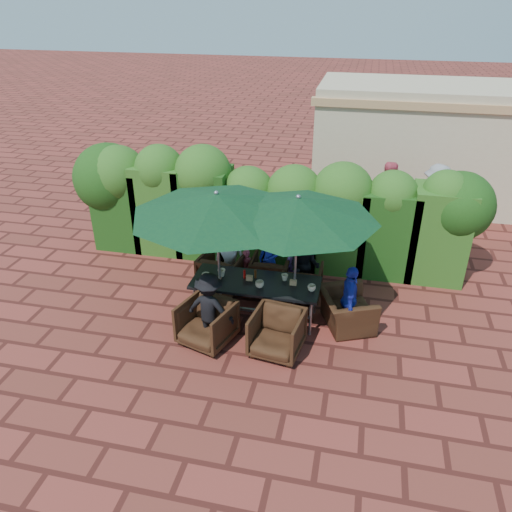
% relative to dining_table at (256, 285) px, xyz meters
% --- Properties ---
extents(ground, '(80.00, 80.00, 0.00)m').
position_rel_dining_table_xyz_m(ground, '(-0.18, -0.04, -0.68)').
color(ground, maroon).
rests_on(ground, ground).
extents(dining_table, '(2.32, 0.90, 0.75)m').
position_rel_dining_table_xyz_m(dining_table, '(0.00, 0.00, 0.00)').
color(dining_table, black).
rests_on(dining_table, ground).
extents(umbrella_left, '(3.00, 3.00, 2.46)m').
position_rel_dining_table_xyz_m(umbrella_left, '(-0.67, -0.04, 1.54)').
color(umbrella_left, gray).
rests_on(umbrella_left, ground).
extents(umbrella_right, '(2.77, 2.77, 2.46)m').
position_rel_dining_table_xyz_m(umbrella_right, '(0.70, 0.08, 1.54)').
color(umbrella_right, gray).
rests_on(umbrella_right, ground).
extents(chair_far_left, '(0.94, 0.89, 0.85)m').
position_rel_dining_table_xyz_m(chair_far_left, '(-0.88, 0.83, -0.25)').
color(chair_far_left, black).
rests_on(chair_far_left, ground).
extents(chair_far_mid, '(0.77, 0.72, 0.78)m').
position_rel_dining_table_xyz_m(chair_far_mid, '(0.08, 1.06, -0.28)').
color(chair_far_mid, black).
rests_on(chair_far_mid, ground).
extents(chair_far_right, '(0.75, 0.70, 0.76)m').
position_rel_dining_table_xyz_m(chair_far_right, '(0.75, 0.84, -0.29)').
color(chair_far_right, black).
rests_on(chair_far_right, ground).
extents(chair_near_left, '(1.02, 0.99, 0.85)m').
position_rel_dining_table_xyz_m(chair_near_left, '(-0.65, -0.93, -0.25)').
color(chair_near_left, black).
rests_on(chair_near_left, ground).
extents(chair_near_right, '(0.92, 0.87, 0.84)m').
position_rel_dining_table_xyz_m(chair_near_right, '(0.57, -0.94, -0.26)').
color(chair_near_right, black).
rests_on(chair_near_right, ground).
extents(chair_end_right, '(0.99, 1.18, 0.87)m').
position_rel_dining_table_xyz_m(chair_end_right, '(1.66, 0.08, -0.24)').
color(chair_end_right, black).
rests_on(chair_end_right, ground).
extents(adult_far_left, '(0.65, 0.42, 1.26)m').
position_rel_dining_table_xyz_m(adult_far_left, '(-0.77, 1.03, -0.04)').
color(adult_far_left, silver).
rests_on(adult_far_left, ground).
extents(adult_far_mid, '(0.60, 0.55, 1.33)m').
position_rel_dining_table_xyz_m(adult_far_mid, '(0.06, 1.01, -0.01)').
color(adult_far_mid, '#1F29A9').
rests_on(adult_far_mid, ground).
extents(adult_far_right, '(0.66, 0.45, 1.28)m').
position_rel_dining_table_xyz_m(adult_far_right, '(0.76, 0.96, -0.03)').
color(adult_far_right, black).
rests_on(adult_far_right, ground).
extents(adult_near_left, '(0.88, 0.49, 1.31)m').
position_rel_dining_table_xyz_m(adult_near_left, '(-0.61, -0.86, -0.02)').
color(adult_near_left, black).
rests_on(adult_near_left, ground).
extents(adult_end_right, '(0.45, 0.78, 1.28)m').
position_rel_dining_table_xyz_m(adult_end_right, '(1.69, -0.05, -0.04)').
color(adult_end_right, '#1F29A9').
rests_on(adult_end_right, ground).
extents(child_left, '(0.35, 0.31, 0.84)m').
position_rel_dining_table_xyz_m(child_left, '(-0.41, 0.98, -0.25)').
color(child_left, '#CE485E').
rests_on(child_left, ground).
extents(child_right, '(0.30, 0.25, 0.74)m').
position_rel_dining_table_xyz_m(child_right, '(0.46, 1.07, -0.30)').
color(child_right, '#7F49A0').
rests_on(child_right, ground).
extents(pedestrian_a, '(1.58, 0.66, 1.65)m').
position_rel_dining_table_xyz_m(pedestrian_a, '(1.25, 4.21, 0.15)').
color(pedestrian_a, '#24863D').
rests_on(pedestrian_a, ground).
extents(pedestrian_b, '(0.98, 0.75, 1.80)m').
position_rel_dining_table_xyz_m(pedestrian_b, '(2.29, 4.37, 0.22)').
color(pedestrian_b, '#CE485E').
rests_on(pedestrian_b, ground).
extents(pedestrian_c, '(1.14, 1.25, 1.82)m').
position_rel_dining_table_xyz_m(pedestrian_c, '(3.44, 4.34, 0.24)').
color(pedestrian_c, gray).
rests_on(pedestrian_c, ground).
extents(cup_a, '(0.15, 0.15, 0.12)m').
position_rel_dining_table_xyz_m(cup_a, '(-0.91, -0.11, 0.13)').
color(cup_a, beige).
rests_on(cup_a, dining_table).
extents(cup_b, '(0.15, 0.15, 0.14)m').
position_rel_dining_table_xyz_m(cup_b, '(-0.66, 0.06, 0.14)').
color(cup_b, beige).
rests_on(cup_b, dining_table).
extents(cup_c, '(0.16, 0.16, 0.12)m').
position_rel_dining_table_xyz_m(cup_c, '(0.11, -0.17, 0.14)').
color(cup_c, beige).
rests_on(cup_c, dining_table).
extents(cup_d, '(0.12, 0.12, 0.12)m').
position_rel_dining_table_xyz_m(cup_d, '(0.50, 0.17, 0.13)').
color(cup_d, beige).
rests_on(cup_d, dining_table).
extents(cup_e, '(0.14, 0.14, 0.11)m').
position_rel_dining_table_xyz_m(cup_e, '(1.02, -0.08, 0.13)').
color(cup_e, beige).
rests_on(cup_e, dining_table).
extents(ketchup_bottle, '(0.04, 0.04, 0.17)m').
position_rel_dining_table_xyz_m(ketchup_bottle, '(-0.23, 0.08, 0.16)').
color(ketchup_bottle, '#B20C0A').
rests_on(ketchup_bottle, dining_table).
extents(sauce_bottle, '(0.04, 0.04, 0.17)m').
position_rel_dining_table_xyz_m(sauce_bottle, '(-0.03, 0.13, 0.16)').
color(sauce_bottle, '#4C230C').
rests_on(sauce_bottle, dining_table).
extents(serving_tray, '(0.35, 0.25, 0.02)m').
position_rel_dining_table_xyz_m(serving_tray, '(-0.81, -0.12, 0.08)').
color(serving_tray, '#B17B55').
rests_on(serving_tray, dining_table).
extents(number_block_left, '(0.12, 0.06, 0.10)m').
position_rel_dining_table_xyz_m(number_block_left, '(-0.12, 0.02, 0.12)').
color(number_block_left, tan).
rests_on(number_block_left, dining_table).
extents(number_block_right, '(0.12, 0.06, 0.10)m').
position_rel_dining_table_xyz_m(number_block_right, '(0.68, 0.04, 0.12)').
color(number_block_right, tan).
rests_on(number_block_right, dining_table).
extents(hedge_wall, '(9.10, 1.60, 2.54)m').
position_rel_dining_table_xyz_m(hedge_wall, '(-0.47, 2.28, 0.68)').
color(hedge_wall, '#16390F').
rests_on(hedge_wall, ground).
extents(building, '(6.20, 3.08, 3.20)m').
position_rel_dining_table_xyz_m(building, '(3.32, 6.95, 0.93)').
color(building, beige).
rests_on(building, ground).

